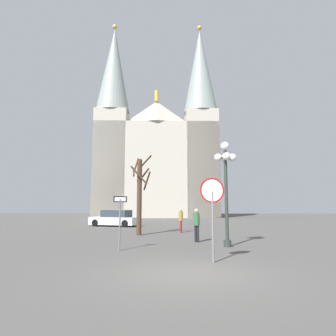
{
  "coord_description": "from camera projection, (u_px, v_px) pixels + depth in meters",
  "views": [
    {
      "loc": [
        -0.27,
        -8.52,
        1.93
      ],
      "look_at": [
        -1.08,
        20.69,
        5.72
      ],
      "focal_mm": 30.71,
      "sensor_mm": 36.0,
      "label": 1
    }
  ],
  "objects": [
    {
      "name": "stop_sign",
      "position": [
        212.0,
        202.0,
        9.97
      ],
      "size": [
        0.86,
        0.22,
        2.88
      ],
      "color": "slate",
      "rests_on": "ground"
    },
    {
      "name": "bare_tree",
      "position": [
        140.0,
        193.0,
        19.0
      ],
      "size": [
        1.36,
        1.43,
        5.32
      ],
      "color": "#473323",
      "rests_on": "ground"
    },
    {
      "name": "street_lamp",
      "position": [
        226.0,
        173.0,
        13.87
      ],
      "size": [
        1.08,
        1.08,
        5.01
      ],
      "color": "#2D3833",
      "rests_on": "ground"
    },
    {
      "name": "pedestrian_walking",
      "position": [
        181.0,
        218.0,
        20.56
      ],
      "size": [
        0.32,
        0.32,
        1.69
      ],
      "color": "maroon",
      "rests_on": "ground"
    },
    {
      "name": "ground_plane",
      "position": [
        186.0,
        273.0,
        8.19
      ],
      "size": [
        120.0,
        120.0,
        0.0
      ],
      "primitive_type": "plane",
      "color": "#514F4C"
    },
    {
      "name": "pedestrian_standing",
      "position": [
        197.0,
        222.0,
        15.23
      ],
      "size": [
        0.32,
        0.32,
        1.75
      ],
      "color": "black",
      "rests_on": "ground"
    },
    {
      "name": "one_way_arrow_sign",
      "position": [
        120.0,
        216.0,
        12.46
      ],
      "size": [
        0.56,
        0.21,
        2.32
      ],
      "color": "slate",
      "rests_on": "ground"
    },
    {
      "name": "parked_car_near_white",
      "position": [
        115.0,
        219.0,
        26.63
      ],
      "size": [
        4.75,
        2.92,
        1.49
      ],
      "color": "silver",
      "rests_on": "ground"
    },
    {
      "name": "cathedral",
      "position": [
        157.0,
        154.0,
        49.45
      ],
      "size": [
        20.53,
        13.49,
        33.01
      ],
      "color": "#BCB5A5",
      "rests_on": "ground"
    }
  ]
}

